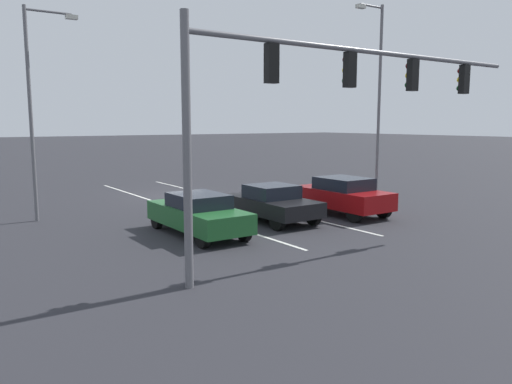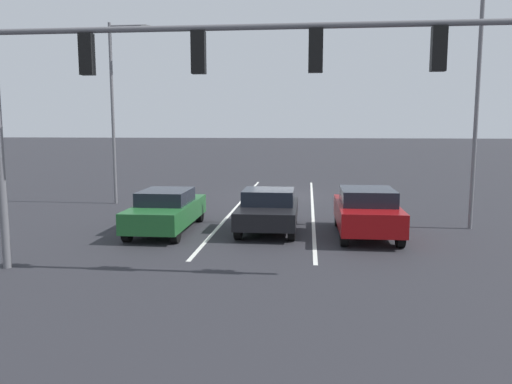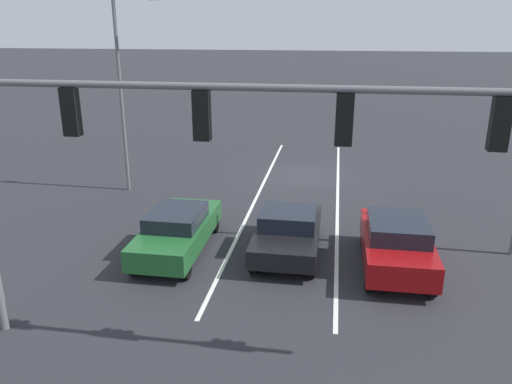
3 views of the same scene
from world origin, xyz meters
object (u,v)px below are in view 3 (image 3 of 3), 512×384
object	(u,v)px
car_maroon_leftlane_front	(396,242)
street_lamp_right_shoulder	(125,81)
traffic_signal_gantry	(175,138)
car_darkgreen_rightlane_front	(177,230)
car_black_midlane_front	(288,232)

from	to	relation	value
car_maroon_leftlane_front	street_lamp_right_shoulder	xyz separation A→B (m)	(10.47, -5.74, 3.83)
traffic_signal_gantry	street_lamp_right_shoulder	world-z (taller)	street_lamp_right_shoulder
car_maroon_leftlane_front	car_darkgreen_rightlane_front	world-z (taller)	car_maroon_leftlane_front
car_darkgreen_rightlane_front	street_lamp_right_shoulder	bearing A→B (deg)	-55.98
car_maroon_leftlane_front	street_lamp_right_shoulder	distance (m)	12.54
car_darkgreen_rightlane_front	car_black_midlane_front	world-z (taller)	same
car_black_midlane_front	street_lamp_right_shoulder	world-z (taller)	street_lamp_right_shoulder
car_darkgreen_rightlane_front	traffic_signal_gantry	size ratio (longest dim) A/B	0.37
street_lamp_right_shoulder	car_darkgreen_rightlane_front	bearing A→B (deg)	124.02
car_black_midlane_front	street_lamp_right_shoulder	xyz separation A→B (m)	(7.25, -5.24, 3.91)
street_lamp_right_shoulder	traffic_signal_gantry	bearing A→B (deg)	117.78
car_darkgreen_rightlane_front	street_lamp_right_shoulder	distance (m)	7.86
car_darkgreen_rightlane_front	car_black_midlane_front	bearing A→B (deg)	-173.19
car_maroon_leftlane_front	car_black_midlane_front	size ratio (longest dim) A/B	1.04
car_maroon_leftlane_front	traffic_signal_gantry	distance (m)	7.87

